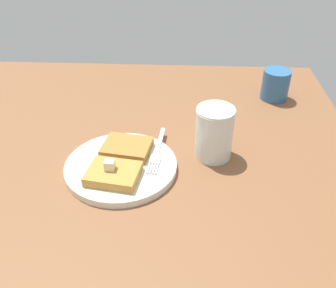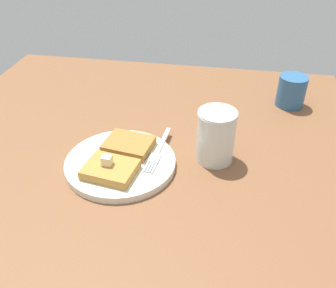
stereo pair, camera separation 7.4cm
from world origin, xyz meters
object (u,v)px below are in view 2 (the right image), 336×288
object	(u,v)px
plate	(120,163)
syrup_jar	(216,138)
coffee_mug	(291,91)
fork	(158,152)

from	to	relation	value
plate	syrup_jar	distance (cm)	19.70
plate	coffee_mug	size ratio (longest dim) A/B	2.30
plate	fork	size ratio (longest dim) A/B	1.38
syrup_jar	coffee_mug	distance (cm)	31.42
syrup_jar	coffee_mug	world-z (taller)	syrup_jar
plate	fork	world-z (taller)	fork
plate	syrup_jar	xyz separation A→B (cm)	(5.79, -18.33, 4.28)
plate	coffee_mug	xyz separation A→B (cm)	(32.02, -35.61, 3.10)
fork	plate	bearing A→B (deg)	119.69
coffee_mug	plate	bearing A→B (deg)	131.96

